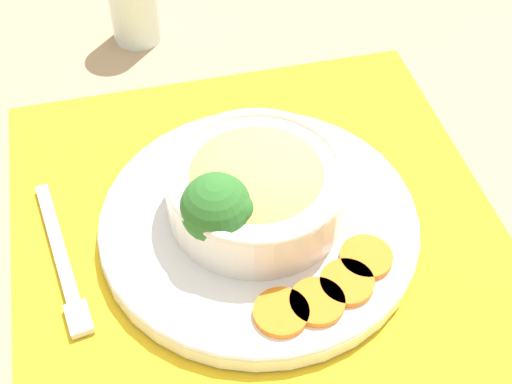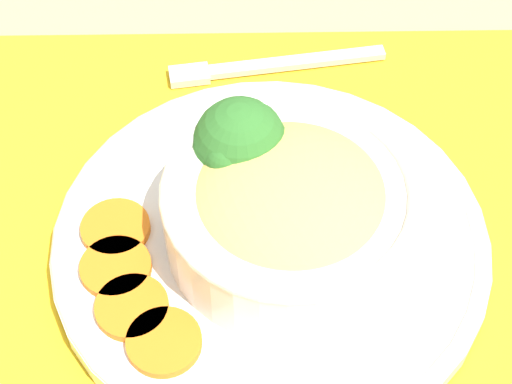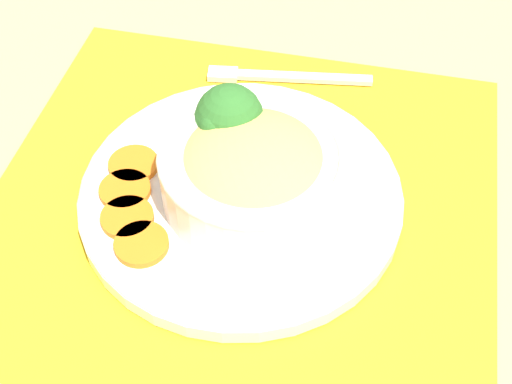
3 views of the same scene
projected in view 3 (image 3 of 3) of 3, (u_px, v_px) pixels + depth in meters
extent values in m
plane|color=tan|center=(241.00, 204.00, 0.67)|extent=(4.00, 4.00, 0.00)
cube|color=yellow|center=(241.00, 203.00, 0.67)|extent=(0.49, 0.50, 0.00)
cylinder|color=white|center=(241.00, 196.00, 0.66)|extent=(0.30, 0.30, 0.02)
torus|color=white|center=(241.00, 190.00, 0.66)|extent=(0.30, 0.30, 0.01)
cylinder|color=silver|center=(254.00, 173.00, 0.64)|extent=(0.17, 0.17, 0.05)
torus|color=silver|center=(253.00, 154.00, 0.62)|extent=(0.17, 0.17, 0.01)
ellipsoid|color=#E0B75B|center=(254.00, 164.00, 0.63)|extent=(0.14, 0.14, 0.06)
cylinder|color=#759E51|center=(230.00, 146.00, 0.68)|extent=(0.02, 0.02, 0.02)
sphere|color=#2D6B28|center=(229.00, 118.00, 0.65)|extent=(0.06, 0.06, 0.06)
sphere|color=#2D6B28|center=(215.00, 125.00, 0.64)|extent=(0.03, 0.03, 0.03)
sphere|color=#2D6B28|center=(241.00, 105.00, 0.66)|extent=(0.03, 0.03, 0.03)
cylinder|color=orange|center=(134.00, 164.00, 0.67)|extent=(0.05, 0.05, 0.01)
cylinder|color=orange|center=(125.00, 190.00, 0.65)|extent=(0.05, 0.05, 0.01)
cylinder|color=orange|center=(127.00, 218.00, 0.63)|extent=(0.05, 0.05, 0.01)
cylinder|color=orange|center=(141.00, 244.00, 0.61)|extent=(0.05, 0.05, 0.01)
cube|color=silver|center=(292.00, 77.00, 0.78)|extent=(0.05, 0.18, 0.01)
cube|color=silver|center=(223.00, 74.00, 0.79)|extent=(0.03, 0.04, 0.01)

